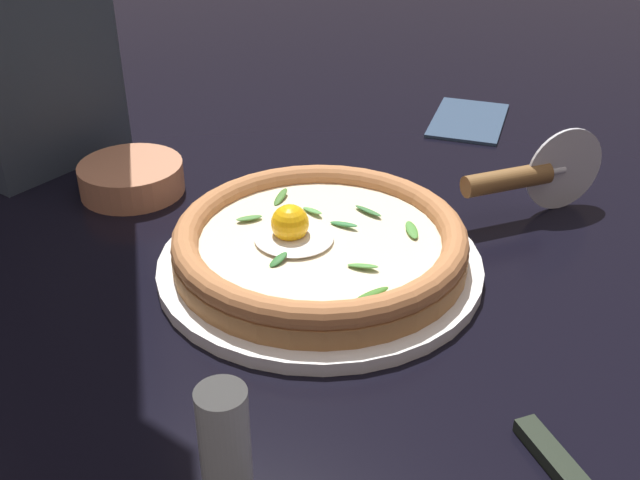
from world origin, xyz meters
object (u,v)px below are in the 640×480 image
pizza (319,242)px  pizza_cutter (527,176)px  side_bowl (132,178)px  folded_napkin (469,119)px  pepper_shaker (225,443)px

pizza → pizza_cutter: pizza_cutter is taller
side_bowl → folded_napkin: bearing=-132.1°
side_bowl → pizza_cutter: 0.42m
pizza → pepper_shaker: pepper_shaker is taller
folded_napkin → pizza: bearing=82.5°
folded_napkin → pepper_shaker: pepper_shaker is taller
side_bowl → pepper_shaker: size_ratio=1.37×
pizza → side_bowl: pizza is taller
pizza_cutter → folded_napkin: size_ratio=0.91×
side_bowl → pizza_cutter: bearing=-165.9°
pizza → folded_napkin: bearing=-97.5°
pizza → pepper_shaker: bearing=98.6°
pizza → pizza_cutter: size_ratio=2.08×
pizza → folded_napkin: pizza is taller
pizza → pizza_cutter: (-0.16, -0.17, 0.01)m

